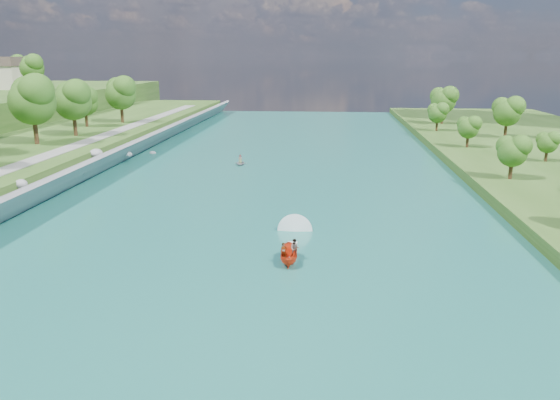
# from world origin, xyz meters

# --- Properties ---
(ground) EXTENTS (260.00, 260.00, 0.00)m
(ground) POSITION_xyz_m (0.00, 0.00, 0.00)
(ground) COLOR #2D5119
(ground) RESTS_ON ground
(river_water) EXTENTS (55.00, 240.00, 0.10)m
(river_water) POSITION_xyz_m (0.00, 20.00, 0.05)
(river_water) COLOR #185D56
(river_water) RESTS_ON ground
(riprap_bank) EXTENTS (4.56, 236.00, 4.38)m
(riprap_bank) POSITION_xyz_m (-25.87, 19.60, 1.83)
(riprap_bank) COLOR slate
(riprap_bank) RESTS_ON ground
(motorboat) EXTENTS (3.60, 18.77, 1.99)m
(motorboat) POSITION_xyz_m (4.82, 7.14, 0.74)
(motorboat) COLOR red
(motorboat) RESTS_ON river_water
(raft) EXTENTS (2.37, 3.13, 1.66)m
(raft) POSITION_xyz_m (-6.38, 48.96, 0.47)
(raft) COLOR gray
(raft) RESTS_ON river_water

